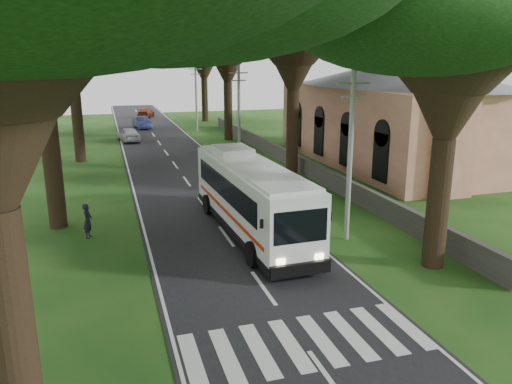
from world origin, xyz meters
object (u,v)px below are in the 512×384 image
object	(u,v)px
coach_bus	(250,196)
distant_car_a	(128,134)
pole_mid	(239,112)
pedestrian	(88,221)
church	(399,104)
pole_near	(350,154)
distant_car_b	(142,122)
distant_car_c	(146,112)
pole_far	(196,96)

from	to	relation	value
coach_bus	distant_car_a	size ratio (longest dim) A/B	2.76
pole_mid	pedestrian	xyz separation A→B (m)	(-11.96, -16.19, -3.32)
church	pole_near	bearing A→B (deg)	-128.50
pole_near	coach_bus	size ratio (longest dim) A/B	0.65
church	distant_car_b	bearing A→B (deg)	123.01
church	coach_bus	distance (m)	21.45
pole_near	distant_car_a	bearing A→B (deg)	104.07
pole_near	distant_car_c	size ratio (longest dim) A/B	1.71
pole_mid	distant_car_c	xyz separation A→B (m)	(-4.70, 37.48, -3.47)
pole_near	pedestrian	bearing A→B (deg)	162.31
pole_mid	distant_car_b	size ratio (longest dim) A/B	1.80
church	distant_car_b	distance (m)	34.51
distant_car_a	distant_car_b	size ratio (longest dim) A/B	0.99
pole_near	distant_car_a	size ratio (longest dim) A/B	1.81
pole_near	pedestrian	xyz separation A→B (m)	(-11.96, 3.81, -3.32)
pole_mid	coach_bus	xyz separation A→B (m)	(-4.19, -17.76, -2.25)
coach_bus	distant_car_b	xyz separation A→B (m)	(-2.11, 42.03, -1.16)
pole_far	distant_car_b	bearing A→B (deg)	145.85
distant_car_b	coach_bus	bearing A→B (deg)	-96.94
pole_far	distant_car_b	world-z (taller)	pole_far
pole_mid	distant_car_a	distance (m)	16.67
church	pole_far	distance (m)	27.41
pole_far	distant_car_a	size ratio (longest dim) A/B	1.81
pole_mid	pedestrian	distance (m)	20.40
distant_car_a	distant_car_b	xyz separation A→B (m)	(2.20, 10.35, -0.02)
distant_car_c	distant_car_a	bearing A→B (deg)	97.39
church	pole_near	xyz separation A→B (m)	(-12.36, -15.55, -0.73)
distant_car_c	coach_bus	bearing A→B (deg)	107.08
pole_near	pole_far	bearing A→B (deg)	90.00
pole_mid	distant_car_b	distance (m)	25.31
church	coach_bus	xyz separation A→B (m)	(-16.56, -13.31, -2.98)
distant_car_c	pole_mid	bearing A→B (deg)	113.70
pedestrian	pole_far	bearing A→B (deg)	-1.61
distant_car_b	distant_car_c	xyz separation A→B (m)	(1.60, 13.21, -0.06)
pole_near	distant_car_a	distance (m)	35.14
pole_far	distant_car_b	size ratio (longest dim) A/B	1.80
pole_mid	distant_car_c	distance (m)	37.94
distant_car_a	distant_car_c	distance (m)	23.86
pedestrian	church	bearing A→B (deg)	-47.57
pole_far	distant_car_c	world-z (taller)	pole_far
pole_near	distant_car_c	world-z (taller)	pole_near
pole_far	pedestrian	distance (m)	38.26
pole_near	distant_car_b	xyz separation A→B (m)	(-6.30, 44.27, -3.42)
distant_car_b	distant_car_a	bearing A→B (deg)	-111.82
distant_car_b	pedestrian	world-z (taller)	pedestrian
church	distant_car_b	xyz separation A→B (m)	(-18.66, 28.73, -4.14)
coach_bus	distant_car_a	distance (m)	32.00
coach_bus	church	bearing A→B (deg)	36.62
pole_near	pole_far	size ratio (longest dim) A/B	1.00
pole_near	pedestrian	size ratio (longest dim) A/B	4.67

